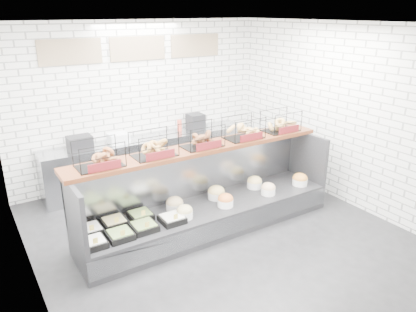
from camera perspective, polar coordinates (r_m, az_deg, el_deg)
ground at (r=6.11m, az=1.76°, el=-11.25°), size 5.50×5.50×0.00m
room_shell at (r=5.84m, az=-1.35°, el=9.03°), size 5.02×5.51×3.01m
display_case at (r=6.19m, az=-0.19°, el=-7.33°), size 4.00×0.90×1.20m
bagel_shelf at (r=5.94m, az=-0.83°, el=2.45°), size 4.10×0.50×0.40m
prep_counter at (r=7.84m, az=-8.19°, el=-0.38°), size 4.00×0.60×1.20m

